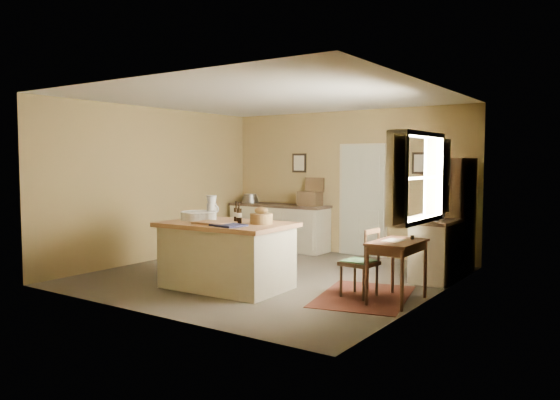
% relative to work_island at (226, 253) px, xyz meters
% --- Properties ---
extents(ground, '(5.00, 5.00, 0.00)m').
position_rel_work_island_xyz_m(ground, '(0.05, 0.97, -0.48)').
color(ground, brown).
rests_on(ground, ground).
extents(wall_back, '(5.00, 0.10, 2.70)m').
position_rel_work_island_xyz_m(wall_back, '(0.05, 3.47, 0.87)').
color(wall_back, olive).
rests_on(wall_back, ground).
extents(wall_front, '(5.00, 0.10, 2.70)m').
position_rel_work_island_xyz_m(wall_front, '(0.05, -1.53, 0.87)').
color(wall_front, olive).
rests_on(wall_front, ground).
extents(wall_left, '(0.10, 5.00, 2.70)m').
position_rel_work_island_xyz_m(wall_left, '(-2.45, 0.97, 0.87)').
color(wall_left, olive).
rests_on(wall_left, ground).
extents(wall_right, '(0.10, 5.00, 2.70)m').
position_rel_work_island_xyz_m(wall_right, '(2.55, 0.97, 0.87)').
color(wall_right, olive).
rests_on(wall_right, ground).
extents(ceiling, '(5.00, 5.00, 0.00)m').
position_rel_work_island_xyz_m(ceiling, '(0.05, 0.97, 2.22)').
color(ceiling, silver).
rests_on(ceiling, wall_back).
extents(door, '(0.97, 0.06, 2.11)m').
position_rel_work_island_xyz_m(door, '(0.40, 3.44, 0.57)').
color(door, beige).
rests_on(door, ground).
extents(framed_prints, '(2.82, 0.02, 0.38)m').
position_rel_work_island_xyz_m(framed_prints, '(0.25, 3.45, 1.24)').
color(framed_prints, black).
rests_on(framed_prints, ground).
extents(window, '(0.25, 1.99, 1.12)m').
position_rel_work_island_xyz_m(window, '(2.47, 0.77, 1.07)').
color(window, beige).
rests_on(window, ground).
extents(work_island, '(1.81, 1.22, 1.20)m').
position_rel_work_island_xyz_m(work_island, '(0.00, 0.00, 0.00)').
color(work_island, beige).
rests_on(work_island, ground).
extents(sideboard, '(2.10, 0.60, 1.18)m').
position_rel_work_island_xyz_m(sideboard, '(-1.29, 3.17, -0.00)').
color(sideboard, beige).
rests_on(sideboard, ground).
extents(rug, '(1.43, 1.80, 0.01)m').
position_rel_work_island_xyz_m(rug, '(1.80, 0.61, -0.48)').
color(rug, '#421710').
rests_on(rug, ground).
extents(writing_desk, '(0.53, 0.86, 0.82)m').
position_rel_work_island_xyz_m(writing_desk, '(2.25, 0.61, 0.18)').
color(writing_desk, '#371E13').
rests_on(writing_desk, ground).
extents(desk_chair, '(0.44, 0.44, 0.88)m').
position_rel_work_island_xyz_m(desk_chair, '(1.75, 0.56, -0.04)').
color(desk_chair, black).
rests_on(desk_chair, ground).
extents(right_cabinet, '(0.56, 1.00, 0.99)m').
position_rel_work_island_xyz_m(right_cabinet, '(2.25, 2.12, -0.02)').
color(right_cabinet, beige).
rests_on(right_cabinet, ground).
extents(shelving_unit, '(0.31, 0.81, 1.80)m').
position_rel_work_island_xyz_m(shelving_unit, '(2.40, 2.81, 0.42)').
color(shelving_unit, black).
rests_on(shelving_unit, ground).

